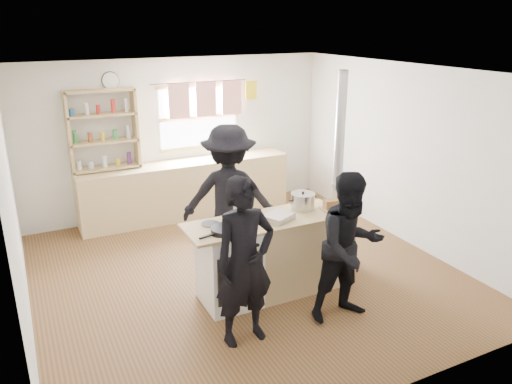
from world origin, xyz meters
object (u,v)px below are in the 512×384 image
Objects in this scene: thermos at (222,148)px; skillet_greens at (227,229)px; flue_heater at (335,220)px; person_far at (229,196)px; person_near_right at (350,248)px; roast_tray at (279,217)px; stockpot_stove at (242,211)px; person_near_left at (245,262)px; cooking_island at (276,254)px; stockpot_counter at (303,201)px; bread_board at (333,205)px.

thermos is 0.79× the size of skillet_greens.
flue_heater reaches higher than person_far.
flue_heater is at bearing 64.45° from person_near_right.
person_near_right reaches higher than roast_tray.
person_near_left reaches higher than stockpot_stove.
person_far is (-0.19, 0.92, 0.45)m from cooking_island.
person_near_right is (0.02, -0.92, -0.22)m from stockpot_counter.
stockpot_counter is at bearing 12.29° from skillet_greens.
person_near_left is (-0.38, -0.89, -0.15)m from stockpot_stove.
skillet_greens is at bearing 89.77° from person_far.
roast_tray is at bearing -163.74° from flue_heater.
bread_board is at bearing -29.98° from stockpot_counter.
bread_board is (0.73, 0.01, 0.01)m from roast_tray.
person_near_left reaches higher than bread_board.
stockpot_counter is (1.07, 0.23, 0.07)m from skillet_greens.
stockpot_stove is at bearing 44.99° from skillet_greens.
cooking_island is 0.98m from person_near_right.
roast_tray is at bearing -103.44° from cooking_island.
flue_heater is (1.62, 0.34, -0.31)m from skillet_greens.
cooking_island is 1.08m from person_near_left.
stockpot_counter is 0.12× the size of flue_heater.
stockpot_counter is 0.94m from person_near_right.
cooking_island is at bearing 119.82° from person_near_right.
bread_board is (0.22, -2.84, -0.08)m from thermos.
flue_heater is (1.31, 0.02, -0.36)m from stockpot_stove.
cooking_island is 9.80× the size of stockpot_stove.
skillet_greens is 1.04× the size of roast_tray.
person_near_left is (-1.44, -0.63, -0.13)m from bread_board.
person_near_right is at bearing -91.10° from thermos.
stockpot_counter is at bearing 32.61° from person_near_left.
bread_board is at bearing 156.77° from person_far.
bread_board reaches higher than skillet_greens.
person_near_left reaches higher than roast_tray.
stockpot_stove is at bearing -179.23° from flue_heater.
person_near_right is (-0.07, -3.58, -0.25)m from thermos.
flue_heater is 1.36× the size of person_far.
thermos is at bearing 88.06° from stockpot_counter.
person_near_right reaches higher than stockpot_counter.
thermos is 3.59m from person_near_right.
bread_board is at bearing -85.61° from thermos.
bread_board is 1.34m from person_far.
person_far reaches higher than roast_tray.
cooking_island is at bearing -165.20° from stockpot_counter.
person_near_left is (-1.22, -3.47, -0.21)m from thermos.
cooking_island is 6.41× the size of bread_board.
thermos is 0.16× the size of cooking_island.
person_near_right is 0.88× the size of person_far.
person_far is (0.53, 1.61, 0.07)m from person_near_left.
stockpot_stove is (0.32, 0.32, 0.04)m from skillet_greens.
person_near_right reaches higher than thermos.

